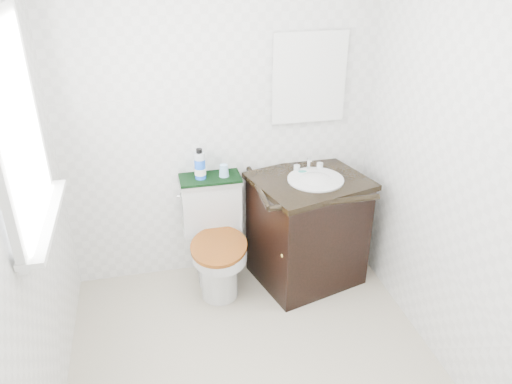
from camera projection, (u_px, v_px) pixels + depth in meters
name	position (u px, v px, depth m)	size (l,w,h in m)	color
floor	(260.00, 380.00, 2.92)	(2.40, 2.40, 0.00)	#AEA18C
wall_back	(220.00, 118.00, 3.41)	(2.40, 2.40, 0.00)	white
wall_left	(13.00, 225.00, 2.15)	(2.40, 2.40, 0.00)	white
wall_right	(467.00, 177.00, 2.58)	(2.40, 2.40, 0.00)	white
window	(14.00, 129.00, 2.21)	(0.02, 0.70, 0.90)	white
mirror	(309.00, 78.00, 3.39)	(0.50, 0.02, 0.60)	silver
toilet	(215.00, 243.00, 3.57)	(0.46, 0.66, 0.80)	silver
vanity	(308.00, 227.00, 3.61)	(0.88, 0.81, 0.92)	black
trash_bin	(284.00, 246.00, 3.89)	(0.24, 0.21, 0.31)	white
towel	(210.00, 178.00, 3.47)	(0.42, 0.22, 0.02)	black
mouthwash_bottle	(200.00, 165.00, 3.40)	(0.08, 0.08, 0.22)	blue
cup	(224.00, 170.00, 3.46)	(0.07, 0.07, 0.09)	#89BAE1
soap_bar	(303.00, 172.00, 3.51)	(0.07, 0.05, 0.02)	#18776A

